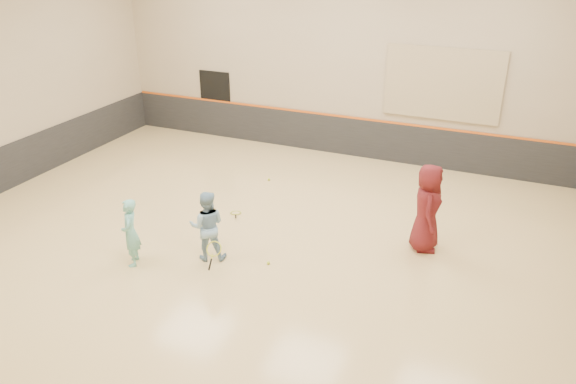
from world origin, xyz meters
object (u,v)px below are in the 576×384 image
at_px(girl, 131,233).
at_px(instructor, 207,226).
at_px(spare_racket, 236,211).
at_px(young_man, 427,208).

bearing_deg(girl, instructor, 92.50).
bearing_deg(spare_racket, instructor, -77.39).
height_order(girl, spare_racket, girl).
relative_size(young_man, spare_racket, 3.24).
relative_size(girl, instructor, 0.95).
bearing_deg(instructor, girl, 6.68).
xyz_separation_m(instructor, young_man, (4.10, 2.21, 0.21)).
bearing_deg(spare_racket, young_man, 1.81).
distance_m(girl, instructor, 1.56).
xyz_separation_m(girl, spare_racket, (0.86, 2.88, -0.68)).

